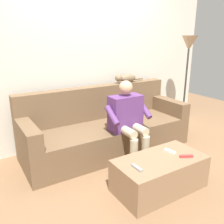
# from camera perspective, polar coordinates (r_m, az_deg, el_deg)

# --- Properties ---
(ground_plane) EXTENTS (8.00, 8.00, 0.00)m
(ground_plane) POSITION_cam_1_polar(r_m,az_deg,el_deg) (3.08, 5.83, -13.82)
(ground_plane) COLOR #846042
(back_wall) EXTENTS (4.48, 0.06, 2.76)m
(back_wall) POSITION_cam_1_polar(r_m,az_deg,el_deg) (3.71, -5.65, 14.06)
(back_wall) COLOR beige
(back_wall) RESTS_ON ground
(couch) EXTENTS (2.39, 0.84, 0.90)m
(couch) POSITION_cam_1_polar(r_m,az_deg,el_deg) (3.50, -1.45, -4.16)
(couch) COLOR brown
(couch) RESTS_ON ground
(coffee_table) EXTENTS (0.98, 0.51, 0.36)m
(coffee_table) POSITION_cam_1_polar(r_m,az_deg,el_deg) (2.73, 11.15, -14.07)
(coffee_table) COLOR #8C6B4C
(coffee_table) RESTS_ON ground
(person_solo_seated) EXTENTS (0.58, 0.48, 1.07)m
(person_solo_seated) POSITION_cam_1_polar(r_m,az_deg,el_deg) (3.11, 3.80, -1.31)
(person_solo_seated) COLOR #5B3370
(person_solo_seated) RESTS_ON ground
(cat_on_backrest) EXTENTS (0.52, 0.13, 0.15)m
(cat_on_backrest) POSITION_cam_1_polar(r_m,az_deg,el_deg) (3.82, 3.29, 7.99)
(cat_on_backrest) COLOR #756047
(cat_on_backrest) RESTS_ON couch
(remote_red) EXTENTS (0.14, 0.09, 0.02)m
(remote_red) POSITION_cam_1_polar(r_m,az_deg,el_deg) (2.73, 17.15, -9.95)
(remote_red) COLOR #B73333
(remote_red) RESTS_ON coffee_table
(remote_gray) EXTENTS (0.04, 0.15, 0.02)m
(remote_gray) POSITION_cam_1_polar(r_m,az_deg,el_deg) (2.42, 5.91, -12.94)
(remote_gray) COLOR gray
(remote_gray) RESTS_ON coffee_table
(remote_white) EXTENTS (0.06, 0.14, 0.02)m
(remote_white) POSITION_cam_1_polar(r_m,az_deg,el_deg) (2.80, 13.53, -8.99)
(remote_white) COLOR white
(remote_white) RESTS_ON coffee_table
(floor_lamp) EXTENTS (0.26, 0.26, 1.61)m
(floor_lamp) POSITION_cam_1_polar(r_m,az_deg,el_deg) (4.23, 17.60, 13.23)
(floor_lamp) COLOR #2D2D2D
(floor_lamp) RESTS_ON ground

